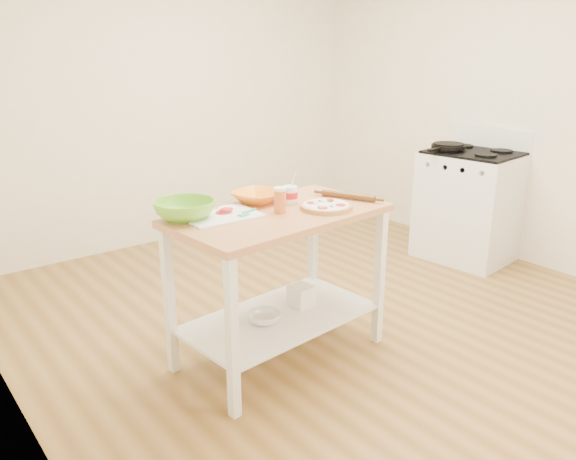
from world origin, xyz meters
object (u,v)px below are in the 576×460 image
Objects in this scene: spatula at (247,213)px; shelf_bin at (301,295)px; rolling_pin at (348,196)px; shelf_glass_bowl at (264,318)px; beer_pint at (280,200)px; yogurt_tub at (290,195)px; prep_island at (279,254)px; gas_stove at (469,205)px; cutting_board at (220,215)px; green_bowl at (185,210)px; knife at (192,212)px; pizza at (326,206)px; skillet at (448,146)px; orange_bowl at (257,197)px.

spatula is 1.15× the size of shelf_bin.
shelf_glass_bowl is at bearing 176.98° from rolling_pin.
beer_pint is 0.20m from yogurt_tub.
prep_island is 3.72× the size of rolling_pin.
gas_stove is 5.74× the size of shelf_glass_bowl.
spatula is (0.12, -0.08, 0.01)m from cutting_board.
green_bowl is (-0.48, 0.20, 0.30)m from prep_island.
yogurt_tub is 0.95× the size of shelf_glass_bowl.
shelf_glass_bowl is at bearing -174.77° from prep_island.
knife is at bearing 30.60° from green_bowl.
knife is at bearing 129.48° from spatula.
pizza is at bearing -15.83° from shelf_glass_bowl.
green_bowl is 2.28× the size of beer_pint.
green_bowl is at bearing 165.72° from shelf_bin.
beer_pint is (-2.17, -0.49, -0.00)m from skillet.
shelf_glass_bowl is (-0.61, 0.03, -0.63)m from rolling_pin.
spatula reaches higher than shelf_bin.
skillet reaches higher than spatula.
beer_pint reaches higher than rolling_pin.
gas_stove reaches higher than prep_island.
skillet is (-0.13, 0.17, 0.50)m from gas_stove.
green_bowl is at bearing 140.95° from spatula.
gas_stove is at bearing 5.63° from yogurt_tub.
pizza is 1.53× the size of shelf_glass_bowl.
prep_island is 0.60m from green_bowl.
shelf_bin reaches higher than shelf_glass_bowl.
pizza is at bearing -22.64° from beer_pint.
cutting_board is 0.47m from yogurt_tub.
beer_pint reaches higher than shelf_glass_bowl.
yogurt_tub is at bearing -45.09° from orange_bowl.
prep_island is 0.32m from beer_pint.
gas_stove is 3.75× the size of pizza.
cutting_board is (-0.55, 0.24, -0.01)m from pizza.
skillet is at bearing -1.40° from spatula.
gas_stove reaches higher than knife.
cutting_board is (-2.47, -0.35, -0.07)m from skillet.
rolling_pin is at bearing 16.17° from pizza.
knife is 0.95m from rolling_pin.
gas_stove is 8.73× the size of shelf_bin.
beer_pint is at bearing 157.36° from pizza.
prep_island is 6.52× the size of shelf_glass_bowl.
cutting_board is 1.51× the size of orange_bowl.
skillet reaches higher than knife.
skillet is at bearing 5.59° from knife.
skillet is at bearing 17.25° from rolling_pin.
skillet is 2.44m from shelf_glass_bowl.
orange_bowl is 1.48× the size of yogurt_tub.
pizza is 0.60m from cutting_board.
prep_island is at bearing -169.96° from shelf_bin.
cutting_board is at bearing 155.48° from beer_pint.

